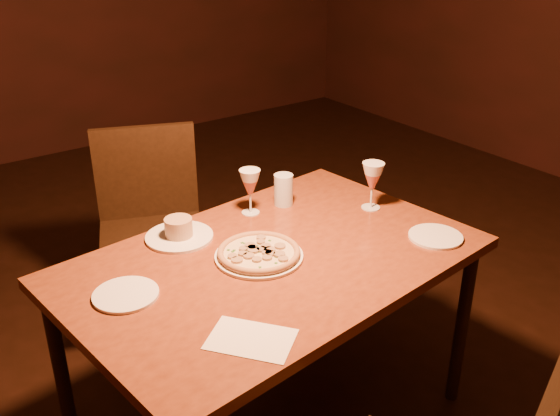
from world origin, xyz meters
TOP-DOWN VIEW (x-y plane):
  - floor at (0.00, 0.00)m, footprint 7.00×7.00m
  - dining_table at (-0.20, -0.02)m, footprint 1.49×1.05m
  - chair_far at (-0.26, 0.85)m, footprint 0.60×0.60m
  - pizza_plate at (-0.24, 0.00)m, footprint 0.30×0.30m
  - ramekin_saucer at (-0.39, 0.29)m, footprint 0.24×0.24m
  - wine_glass_far at (-0.07, 0.31)m, footprint 0.08×0.08m
  - wine_glass_right at (0.34, 0.06)m, footprint 0.09×0.09m
  - water_tumbler at (0.08, 0.30)m, footprint 0.08×0.08m
  - side_plate_left at (-0.71, 0.05)m, footprint 0.20×0.20m
  - side_plate_near at (0.36, -0.26)m, footprint 0.19×0.19m
  - menu_card at (-0.51, -0.36)m, footprint 0.27×0.28m

SIDE VIEW (x-z plane):
  - floor at x=0.00m, z-range 0.00..0.00m
  - chair_far at x=-0.26m, z-range 0.06..1.02m
  - dining_table at x=-0.20m, z-range 0.31..1.06m
  - menu_card at x=-0.51m, z-range 0.75..0.75m
  - side_plate_near at x=0.36m, z-range 0.75..0.76m
  - side_plate_left at x=-0.71m, z-range 0.75..0.76m
  - pizza_plate at x=-0.24m, z-range 0.75..0.78m
  - ramekin_saucer at x=-0.39m, z-range 0.74..0.81m
  - water_tumbler at x=0.08m, z-range 0.75..0.88m
  - wine_glass_far at x=-0.07m, z-range 0.75..0.93m
  - wine_glass_right at x=0.34m, z-range 0.75..0.94m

